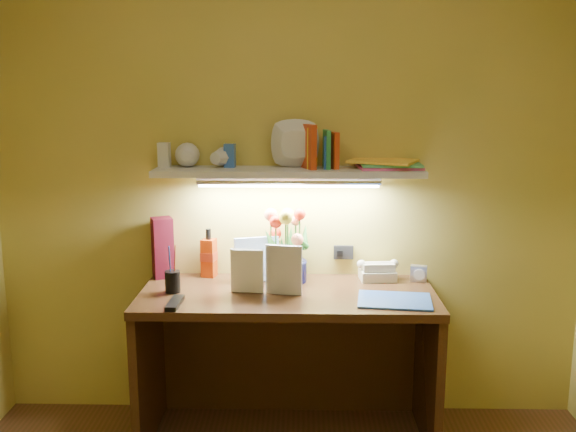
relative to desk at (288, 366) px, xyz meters
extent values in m
cube|color=#35190E|center=(0.00, 0.00, 0.00)|extent=(1.40, 0.60, 0.75)
cube|color=#B3B2B7|center=(0.65, 0.18, 0.42)|extent=(0.09, 0.06, 0.08)
cube|color=#540C1A|center=(-0.64, 0.23, 0.53)|extent=(0.13, 0.13, 0.31)
cylinder|color=black|center=(-0.54, -0.02, 0.46)|extent=(0.08, 0.08, 0.17)
cube|color=black|center=(-0.50, -0.20, 0.39)|extent=(0.06, 0.18, 0.02)
cube|color=#3260BA|center=(0.49, -0.13, 0.38)|extent=(0.35, 0.28, 0.01)
imported|color=white|center=(-0.27, -0.01, 0.48)|extent=(0.16, 0.04, 0.21)
imported|color=silver|center=(-0.10, -0.02, 0.49)|extent=(0.17, 0.06, 0.24)
cube|color=silver|center=(0.00, 0.18, 0.93)|extent=(1.30, 0.25, 0.03)
imported|color=silver|center=(-0.50, 0.18, 0.99)|extent=(0.13, 0.13, 0.09)
imported|color=silver|center=(-0.35, 0.17, 0.99)|extent=(0.13, 0.13, 0.09)
imported|color=silver|center=(0.03, 0.18, 0.97)|extent=(0.24, 0.24, 0.06)
cube|color=silver|center=(-0.61, 0.22, 1.00)|extent=(0.06, 0.05, 0.12)
cube|color=#3260BA|center=(-0.29, 0.22, 1.00)|extent=(0.06, 0.05, 0.12)
cube|color=#C63C15|center=(0.10, 0.18, 1.05)|extent=(0.08, 0.15, 0.21)
cube|color=yellow|center=(0.12, 0.20, 1.04)|extent=(0.05, 0.12, 0.20)
cube|color=#1D4AA6|center=(0.19, 0.20, 1.02)|extent=(0.04, 0.12, 0.16)
cube|color=#2A8346|center=(0.18, 0.19, 1.03)|extent=(0.04, 0.12, 0.19)
cube|color=#C63C15|center=(0.21, 0.20, 1.03)|extent=(0.07, 0.13, 0.18)
cube|color=#E950A6|center=(0.49, 0.21, 0.95)|extent=(0.31, 0.24, 0.01)
cube|color=#54C377|center=(0.50, 0.20, 0.96)|extent=(0.29, 0.21, 0.01)
cube|color=yellow|center=(0.46, 0.21, 0.97)|extent=(0.37, 0.33, 0.01)
camera|label=1|loc=(0.07, -2.91, 1.33)|focal=40.00mm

